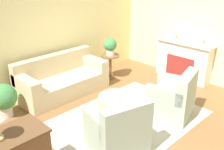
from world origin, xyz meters
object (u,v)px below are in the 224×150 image
Objects in this scene: armchair_right at (173,99)px; vase_mantel_near at (172,34)px; potted_plant_floor at (4,98)px; armchair_left at (118,132)px; vase_mantel_far at (200,39)px; potted_plant_on_side_table at (110,46)px; couch at (62,81)px; side_table at (110,63)px; ottoman_table at (118,103)px.

vase_mantel_near is at bearing 35.13° from armchair_right.
vase_mantel_near is 4.39m from potted_plant_floor.
armchair_left is 1.57m from armchair_right.
vase_mantel_far is 0.67× the size of potted_plant_on_side_table.
side_table is at bearing -5.93° from couch.
armchair_right is 2.28m from side_table.
armchair_right is 1.54× the size of side_table.
potted_plant_on_side_table is (1.21, 1.44, 0.64)m from ottoman_table.
ottoman_table is (0.82, 0.79, -0.10)m from armchair_left.
vase_mantel_near is at bearing -13.80° from potted_plant_floor.
ottoman_table is 1.99m from potted_plant_on_side_table.
couch is 6.80× the size of vase_mantel_far.
side_table is (1.43, -0.15, 0.11)m from couch.
side_table is 0.47m from potted_plant_on_side_table.
vase_mantel_far reaches higher than armchair_right.
couch is at bearing 158.49° from vase_mantel_near.
side_table is 2.84m from potted_plant_floor.
vase_mantel_far reaches higher than ottoman_table.
ottoman_table is 2.74m from vase_mantel_far.
armchair_right is at bearing -46.50° from ottoman_table.
potted_plant_floor is at bearing 166.20° from vase_mantel_near.
potted_plant_on_side_table is at bearing 128.02° from vase_mantel_far.
vase_mantel_near is at bearing -34.93° from side_table.
armchair_left reaches higher than potted_plant_floor.
vase_mantel_near reaches higher than armchair_left.
couch is 1.44m from side_table.
couch is 4.55× the size of potted_plant_on_side_table.
side_table is at bearing 47.79° from armchair_left.
side_table is (0.46, 2.24, 0.07)m from armchair_right.
vase_mantel_far reaches higher than couch.
vase_mantel_near is 0.42× the size of potted_plant_floor.
side_table reaches higher than ottoman_table.
ottoman_table is 2.76m from vase_mantel_near.
vase_mantel_far is (0.00, -0.79, 0.00)m from vase_mantel_near.
potted_plant_on_side_table is at bearing -5.93° from couch.
couch reaches higher than side_table.
armchair_left is 1.14m from ottoman_table.
potted_plant_on_side_table is 2.88m from potted_plant_floor.
couch is 2.08× the size of armchair_left.
couch is 1.41m from potted_plant_floor.
armchair_right is at bearing -44.24° from potted_plant_floor.
armchair_left is 1.43× the size of potted_plant_floor.
potted_plant_floor is (-0.81, 2.31, 0.04)m from armchair_left.
armchair_right is at bearing 0.00° from armchair_left.
couch is 3.11m from vase_mantel_near.
ottoman_table is 1.14× the size of potted_plant_floor.
ottoman_table is 2.68× the size of vase_mantel_near.
couch reaches higher than ottoman_table.
vase_mantel_far is at bearing -90.00° from vase_mantel_near.
potted_plant_on_side_table is (-1.37, 1.75, -0.23)m from vase_mantel_far.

